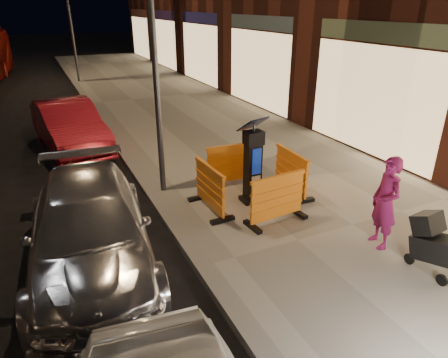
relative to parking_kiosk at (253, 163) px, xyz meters
name	(u,v)px	position (x,y,z in m)	size (l,w,h in m)	color
ground_plane	(205,273)	(-1.76, -1.68, -1.00)	(120.00, 120.00, 0.00)	black
sidewalk	(352,228)	(1.24, -1.68, -0.92)	(6.00, 60.00, 0.15)	gray
kerb	(205,269)	(-1.76, -1.68, -0.92)	(0.30, 60.00, 0.15)	slate
parking_kiosk	(253,163)	(0.00, 0.00, 0.00)	(0.54, 0.54, 1.70)	black
barrier_front	(277,199)	(0.00, -0.95, -0.38)	(1.22, 0.50, 0.95)	orange
barrier_back	(232,165)	(0.00, 0.95, -0.38)	(1.22, 0.50, 0.95)	orange
barrier_kerbside	(210,188)	(-0.95, 0.00, -0.38)	(1.22, 0.50, 0.95)	orange
barrier_bldgside	(291,172)	(0.95, 0.00, -0.38)	(1.22, 0.50, 0.95)	orange
car_silver	(95,264)	(-3.32, -0.66, -1.00)	(1.84, 4.54, 1.32)	silver
car_red	(73,148)	(-3.01, 5.55, -1.00)	(1.46, 4.20, 1.38)	maroon
man	(385,203)	(1.17, -2.38, -0.05)	(0.58, 0.38, 1.60)	#8E1A5A
stroller	(437,245)	(1.37, -3.28, -0.40)	(0.47, 0.72, 0.90)	black
street_lamp_mid	(154,49)	(-1.51, 1.32, 2.15)	(0.12, 0.12, 6.00)	#3F3F44
street_lamp_far	(70,21)	(-1.51, 16.32, 2.15)	(0.12, 0.12, 6.00)	#3F3F44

